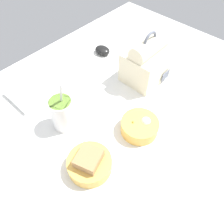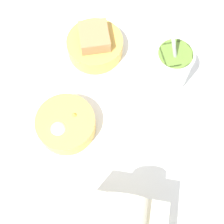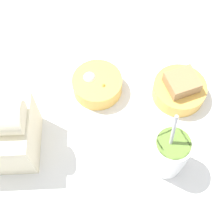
# 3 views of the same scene
# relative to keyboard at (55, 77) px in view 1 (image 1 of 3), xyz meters

# --- Properties ---
(desk_surface) EXTENTS (1.40, 1.10, 0.02)m
(desk_surface) POSITION_rel_keyboard_xyz_m (0.03, -0.34, -0.02)
(desk_surface) COLOR white
(desk_surface) RESTS_ON ground
(keyboard) EXTENTS (0.39, 0.15, 0.02)m
(keyboard) POSITION_rel_keyboard_xyz_m (0.00, 0.00, 0.00)
(keyboard) COLOR silver
(keyboard) RESTS_ON desk_surface
(lunch_bag) EXTENTS (0.17, 0.14, 0.21)m
(lunch_bag) POSITION_rel_keyboard_xyz_m (0.25, -0.26, 0.07)
(lunch_bag) COLOR #EFE5C1
(lunch_bag) RESTS_ON desk_surface
(soup_cup) EXTENTS (0.08, 0.08, 0.20)m
(soup_cup) POSITION_rel_keyboard_xyz_m (-0.12, -0.21, 0.05)
(soup_cup) COLOR white
(soup_cup) RESTS_ON desk_surface
(bento_bowl_sandwich) EXTENTS (0.13, 0.13, 0.07)m
(bento_bowl_sandwich) POSITION_rel_keyboard_xyz_m (-0.17, -0.38, 0.02)
(bento_bowl_sandwich) COLOR #EAB24C
(bento_bowl_sandwich) RESTS_ON desk_surface
(bento_bowl_snacks) EXTENTS (0.13, 0.13, 0.06)m
(bento_bowl_snacks) POSITION_rel_keyboard_xyz_m (0.03, -0.41, 0.01)
(bento_bowl_snacks) COLOR #EAB24C
(bento_bowl_snacks) RESTS_ON desk_surface
(computer_mouse) EXTENTS (0.06, 0.07, 0.03)m
(computer_mouse) POSITION_rel_keyboard_xyz_m (0.25, -0.02, 0.01)
(computer_mouse) COLOR black
(computer_mouse) RESTS_ON desk_surface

